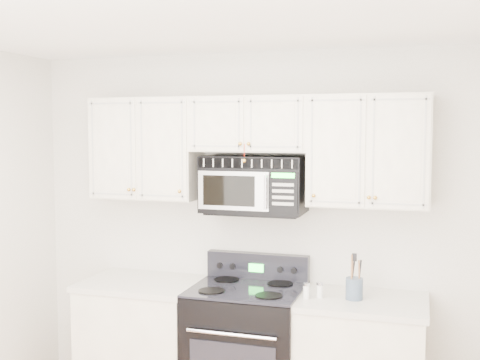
% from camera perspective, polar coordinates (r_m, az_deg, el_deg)
% --- Properties ---
extents(room, '(3.51, 3.51, 2.61)m').
position_cam_1_polar(room, '(2.88, -7.78, -10.07)').
color(room, '#956C46').
rests_on(room, ground).
extents(base_cabinet_left, '(0.86, 0.65, 0.92)m').
position_cam_1_polar(base_cabinet_left, '(4.72, -9.15, -15.23)').
color(base_cabinet_left, white).
rests_on(base_cabinet_left, ground).
extents(range, '(0.77, 0.70, 1.12)m').
position_cam_1_polar(range, '(4.41, 0.65, -15.84)').
color(range, black).
rests_on(range, ground).
extents(upper_cabinets, '(2.44, 0.37, 0.75)m').
position_cam_1_polar(upper_cabinets, '(4.28, 1.13, 3.42)').
color(upper_cabinets, white).
rests_on(upper_cabinets, ground).
extents(microwave, '(0.73, 0.41, 0.40)m').
position_cam_1_polar(microwave, '(4.27, 1.33, -0.39)').
color(microwave, black).
rests_on(microwave, ground).
extents(utensil_crock, '(0.11, 0.11, 0.30)m').
position_cam_1_polar(utensil_crock, '(4.09, 10.78, -10.00)').
color(utensil_crock, '#42576F').
rests_on(utensil_crock, base_cabinet_right).
extents(shaker_salt, '(0.04, 0.04, 0.10)m').
position_cam_1_polar(shaker_salt, '(4.07, 6.30, -10.40)').
color(shaker_salt, white).
rests_on(shaker_salt, base_cabinet_right).
extents(shaker_pepper, '(0.04, 0.04, 0.10)m').
position_cam_1_polar(shaker_pepper, '(4.10, 7.57, -10.30)').
color(shaker_pepper, white).
rests_on(shaker_pepper, base_cabinet_right).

